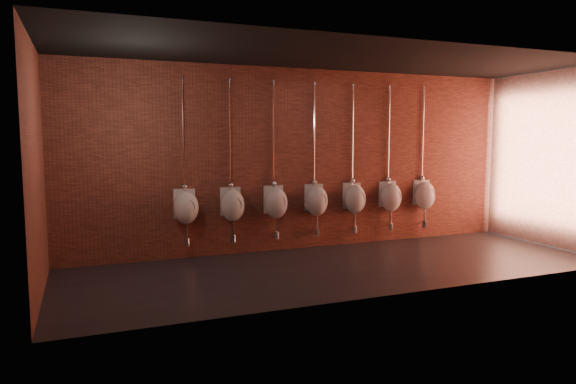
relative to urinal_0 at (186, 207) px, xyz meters
name	(u,v)px	position (x,y,z in m)	size (l,w,h in m)	color
ground	(345,267)	(2.19, -1.35, -0.88)	(8.50, 8.50, 0.00)	black
room_shell	(346,136)	(2.19, -1.35, 1.13)	(8.54, 3.04, 3.22)	black
urinal_0	(186,207)	(0.00, 0.00, 0.00)	(0.45, 0.40, 2.72)	silver
urinal_1	(232,204)	(0.78, 0.00, 0.00)	(0.45, 0.40, 2.72)	silver
urinal_2	(276,202)	(1.56, 0.00, 0.00)	(0.45, 0.40, 2.72)	silver
urinal_3	(317,200)	(2.34, 0.00, 0.00)	(0.45, 0.40, 2.72)	silver
urinal_4	(355,198)	(3.11, 0.00, 0.00)	(0.45, 0.40, 2.72)	silver
urinal_5	(391,196)	(3.89, 0.00, 0.00)	(0.45, 0.40, 2.72)	silver
urinal_6	(425,195)	(4.67, 0.00, 0.00)	(0.45, 0.40, 2.72)	silver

